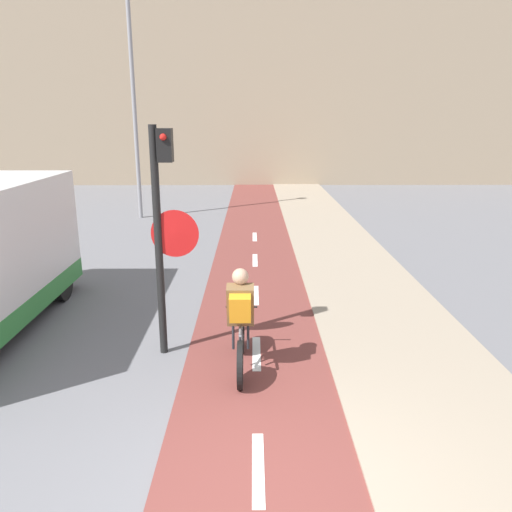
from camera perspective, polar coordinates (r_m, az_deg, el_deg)
name	(u,v)px	position (r m, az deg, el deg)	size (l,w,h in m)	color
ground_plane	(259,508)	(4.97, 0.32, -26.83)	(120.00, 120.00, 0.00)	slate
bike_lane	(259,506)	(4.97, 0.32, -26.70)	(2.03, 60.00, 0.02)	brown
sidewalk_strip	(507,504)	(5.45, 26.74, -24.01)	(2.40, 60.00, 0.05)	gray
building_row_background	(254,64)	(28.83, -0.27, 21.07)	(60.00, 5.20, 12.38)	gray
traffic_light_pole	(163,218)	(7.01, -10.58, 4.29)	(0.67, 0.25, 3.27)	black
street_lamp_far	(132,70)	(17.79, -14.00, 19.97)	(0.36, 0.36, 8.20)	gray
cyclist_near	(241,322)	(6.76, -1.77, -7.60)	(0.46, 1.65, 1.45)	black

